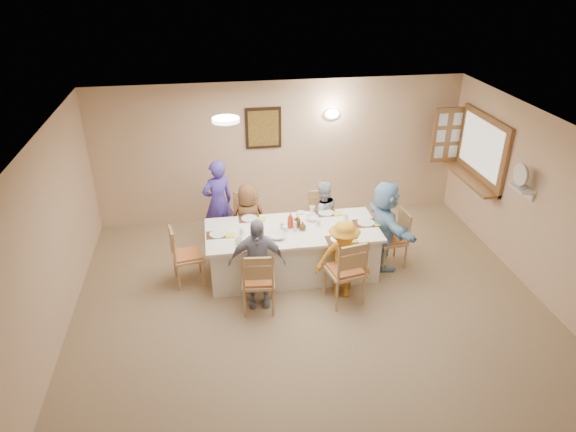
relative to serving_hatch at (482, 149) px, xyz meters
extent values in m
plane|color=#907553|center=(-3.21, -2.40, -1.50)|extent=(7.00, 7.00, 0.00)
plane|color=#CDB089|center=(-3.21, 1.10, -0.25)|extent=(6.50, 0.00, 6.50)
plane|color=#CDB089|center=(-6.46, -2.40, -0.25)|extent=(0.00, 7.00, 7.00)
plane|color=#CDB089|center=(0.04, -2.40, -0.25)|extent=(0.00, 7.00, 7.00)
plane|color=white|center=(-3.21, -2.40, 1.00)|extent=(7.00, 7.00, 0.00)
cube|color=black|center=(-3.51, 1.07, 0.20)|extent=(0.62, 0.04, 0.72)
cube|color=black|center=(-3.51, 1.05, 0.20)|extent=(0.52, 0.02, 0.62)
ellipsoid|color=white|center=(-2.31, 1.04, 0.40)|extent=(0.26, 0.09, 0.18)
cylinder|color=white|center=(-4.21, -0.90, 0.97)|extent=(0.36, 0.36, 0.05)
cube|color=brown|center=(0.00, 0.00, 0.00)|extent=(0.06, 1.50, 1.15)
cube|color=brown|center=(-0.12, 0.00, -0.53)|extent=(0.30, 1.50, 0.05)
cube|color=brown|center=(-0.26, 0.76, 0.00)|extent=(0.55, 0.04, 1.00)
cube|color=white|center=(-0.08, -1.35, -0.10)|extent=(0.22, 0.36, 0.03)
cube|color=white|center=(-3.32, -0.88, -1.12)|extent=(2.55, 1.08, 0.76)
imported|color=brown|center=(-3.92, -0.20, -0.89)|extent=(0.64, 0.46, 1.22)
imported|color=#AFB4C0|center=(-2.72, -0.20, -0.91)|extent=(0.71, 0.61, 1.19)
imported|color=#9495A8|center=(-3.92, -1.56, -0.84)|extent=(0.84, 0.47, 1.33)
imported|color=orange|center=(-2.72, -1.56, -0.91)|extent=(0.93, 0.73, 1.19)
imported|color=#8DC2EB|center=(-1.90, -0.88, -0.79)|extent=(1.42, 0.75, 1.42)
imported|color=#4B3ABC|center=(-4.37, 0.27, -0.77)|extent=(0.77, 0.72, 1.46)
cube|color=#472B19|center=(-3.92, -1.30, -0.74)|extent=(0.34, 0.26, 0.01)
cylinder|color=white|center=(-3.92, -1.30, -0.73)|extent=(0.22, 0.22, 0.01)
cube|color=#D7E931|center=(-3.74, -1.35, -0.73)|extent=(0.15, 0.15, 0.01)
cube|color=#472B19|center=(-2.72, -1.30, -0.74)|extent=(0.37, 0.27, 0.01)
cylinder|color=white|center=(-2.72, -1.30, -0.73)|extent=(0.24, 0.24, 0.02)
cube|color=#D7E931|center=(-2.54, -1.35, -0.73)|extent=(0.14, 0.14, 0.01)
cube|color=#472B19|center=(-3.92, -0.46, -0.74)|extent=(0.33, 0.24, 0.01)
cylinder|color=white|center=(-3.92, -0.46, -0.73)|extent=(0.24, 0.24, 0.02)
cube|color=#D7E931|center=(-3.74, -0.51, -0.73)|extent=(0.13, 0.13, 0.01)
cube|color=#472B19|center=(-2.72, -0.46, -0.74)|extent=(0.33, 0.24, 0.01)
cylinder|color=white|center=(-2.72, -0.46, -0.73)|extent=(0.24, 0.24, 0.01)
cube|color=#D7E931|center=(-2.54, -0.51, -0.73)|extent=(0.15, 0.15, 0.01)
cube|color=#472B19|center=(-4.42, -0.88, -0.74)|extent=(0.32, 0.24, 0.01)
cylinder|color=white|center=(-4.42, -0.88, -0.73)|extent=(0.24, 0.24, 0.01)
cube|color=#D7E931|center=(-4.24, -0.93, -0.73)|extent=(0.13, 0.13, 0.01)
cube|color=#472B19|center=(-2.20, -0.88, -0.74)|extent=(0.37, 0.27, 0.01)
cylinder|color=white|center=(-2.20, -0.88, -0.73)|extent=(0.26, 0.26, 0.02)
cube|color=#D7E931|center=(-2.02, -0.93, -0.73)|extent=(0.14, 0.14, 0.01)
imported|color=white|center=(-4.13, -1.17, -0.70)|extent=(0.17, 0.17, 0.08)
imported|color=white|center=(-2.92, -0.35, -0.70)|extent=(0.11, 0.11, 0.09)
imported|color=white|center=(-3.58, -1.10, -0.71)|extent=(0.27, 0.27, 0.06)
imported|color=white|center=(-2.98, -0.64, -0.71)|extent=(0.28, 0.28, 0.06)
imported|color=red|center=(-3.35, -0.82, -0.62)|extent=(0.12, 0.13, 0.25)
imported|color=brown|center=(-3.24, -0.82, -0.64)|extent=(0.09, 0.10, 0.20)
imported|color=brown|center=(-3.18, -0.92, -0.67)|extent=(0.17, 0.17, 0.14)
cylinder|color=silver|center=(-3.47, -0.83, -0.68)|extent=(0.06, 0.06, 0.09)
camera|label=1|loc=(-4.44, -7.40, 2.93)|focal=32.00mm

